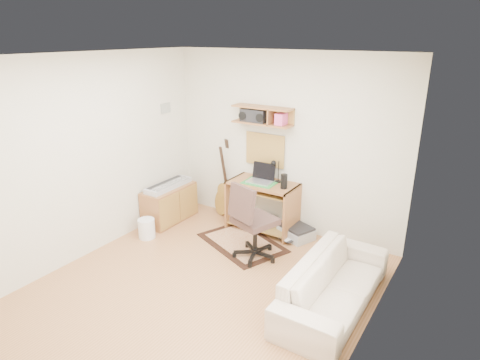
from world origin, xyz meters
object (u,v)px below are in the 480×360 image
Objects in this scene: task_chair at (255,221)px; sofa at (335,277)px; cabinet at (170,204)px; printer at (296,232)px; desk at (263,206)px.

task_chair is 0.59× the size of sofa.
printer is at bearing 14.98° from cabinet.
task_chair is at bearing -9.21° from cabinet.
sofa reaches higher than printer.
printer is (0.55, 0.03, -0.29)m from desk.
cabinet is (-1.73, 0.28, -0.26)m from task_chair.
sofa is (2.96, -0.70, 0.08)m from cabinet.
cabinet is at bearing 76.68° from sofa.
desk is at bearing 19.46° from cabinet.
desk is 0.55× the size of sofa.
task_chair reaches higher than sofa.
printer is (1.95, 0.52, -0.19)m from cabinet.
task_chair is 1.77m from cabinet.
task_chair is 2.29× the size of printer.
cabinet is at bearing -170.52° from task_chair.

